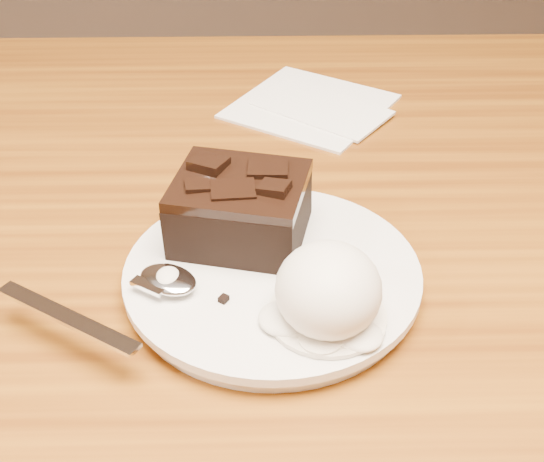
{
  "coord_description": "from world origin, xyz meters",
  "views": [
    {
      "loc": [
        0.09,
        -0.44,
        1.08
      ],
      "look_at": [
        0.09,
        -0.04,
        0.79
      ],
      "focal_mm": 49.24,
      "sensor_mm": 36.0,
      "label": 1
    }
  ],
  "objects_px": {
    "spoon": "(168,282)",
    "napkin": "(310,105)",
    "plate": "(272,278)",
    "brownie": "(240,213)",
    "ice_cream_scoop": "(328,289)"
  },
  "relations": [
    {
      "from": "spoon",
      "to": "napkin",
      "type": "relative_size",
      "value": 1.21
    },
    {
      "from": "plate",
      "to": "brownie",
      "type": "height_order",
      "value": "brownie"
    },
    {
      "from": "ice_cream_scoop",
      "to": "spoon",
      "type": "relative_size",
      "value": 0.43
    },
    {
      "from": "spoon",
      "to": "brownie",
      "type": "bearing_deg",
      "value": -7.41
    },
    {
      "from": "brownie",
      "to": "ice_cream_scoop",
      "type": "bearing_deg",
      "value": -57.82
    },
    {
      "from": "brownie",
      "to": "spoon",
      "type": "xyz_separation_m",
      "value": [
        -0.05,
        -0.05,
        -0.02
      ]
    },
    {
      "from": "ice_cream_scoop",
      "to": "napkin",
      "type": "height_order",
      "value": "ice_cream_scoop"
    },
    {
      "from": "brownie",
      "to": "napkin",
      "type": "distance_m",
      "value": 0.24
    },
    {
      "from": "napkin",
      "to": "plate",
      "type": "bearing_deg",
      "value": -98.97
    },
    {
      "from": "ice_cream_scoop",
      "to": "plate",
      "type": "bearing_deg",
      "value": 123.68
    },
    {
      "from": "ice_cream_scoop",
      "to": "napkin",
      "type": "xyz_separation_m",
      "value": [
        0.01,
        0.32,
        -0.04
      ]
    },
    {
      "from": "brownie",
      "to": "napkin",
      "type": "xyz_separation_m",
      "value": [
        0.06,
        0.23,
        -0.03
      ]
    },
    {
      "from": "plate",
      "to": "ice_cream_scoop",
      "type": "bearing_deg",
      "value": -56.32
    },
    {
      "from": "plate",
      "to": "ice_cream_scoop",
      "type": "distance_m",
      "value": 0.07
    },
    {
      "from": "ice_cream_scoop",
      "to": "napkin",
      "type": "distance_m",
      "value": 0.32
    }
  ]
}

